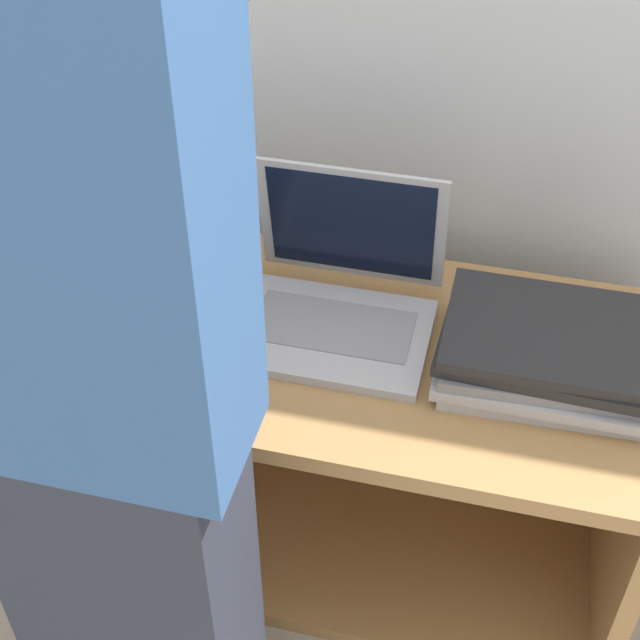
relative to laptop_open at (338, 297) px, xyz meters
name	(u,v)px	position (x,y,z in m)	size (l,w,h in m)	color
ground_plane	(295,632)	(0.00, -0.36, -0.61)	(12.00, 12.00, 0.00)	#9E9384
cart	(337,416)	(0.00, 0.01, -0.34)	(1.24, 0.61, 0.56)	#A87A47
laptop_open	(338,297)	(0.00, 0.00, 0.00)	(0.37, 0.33, 0.29)	#B7B7BC
laptop_stack_left	(130,275)	(-0.41, -0.05, 0.02)	(0.39, 0.29, 0.15)	slate
laptop_stack_right	(546,351)	(0.40, -0.05, 0.00)	(0.39, 0.29, 0.11)	#B7B7BC
person	(99,410)	(-0.18, -0.60, 0.24)	(0.40, 0.53, 1.70)	#2D3342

